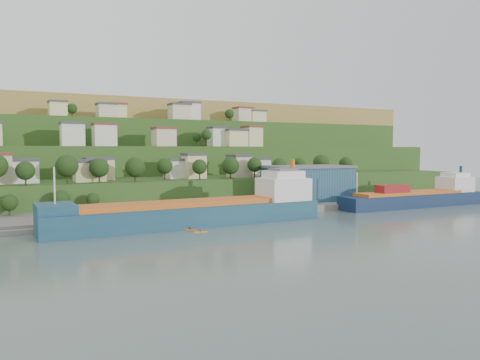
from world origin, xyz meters
TOP-DOWN VIEW (x-y plane):
  - ground at (0.00, 0.00)m, footprint 500.00×500.00m
  - quay at (20.00, 28.00)m, footprint 220.00×26.00m
  - pebble_beach at (-55.00, 22.00)m, footprint 40.00×18.00m
  - hillside at (-0.01, 168.69)m, footprint 360.00×211.32m
  - cargo_ship_near at (-14.06, 7.62)m, footprint 77.83×14.33m
  - cargo_ship_far at (72.80, 10.36)m, footprint 60.73×11.21m
  - warehouse at (38.47, 31.00)m, footprint 33.10×22.66m
  - caravan at (-50.84, 22.87)m, footprint 6.91×5.08m
  - dinghy at (-46.64, 16.96)m, footprint 3.63×1.48m
  - kayak_orange at (-18.92, 1.13)m, footprint 3.10×1.49m
  - kayak_yellow at (-17.99, -3.40)m, footprint 3.52×0.94m

SIDE VIEW (x-z plane):
  - ground at x=0.00m, z-range 0.00..0.00m
  - quay at x=20.00m, z-range -2.00..2.00m
  - pebble_beach at x=-55.00m, z-range -1.20..1.20m
  - hillside at x=-0.01m, z-range -47.92..48.08m
  - kayak_orange at x=-18.92m, z-range -0.16..0.61m
  - kayak_yellow at x=-17.99m, z-range -0.18..0.69m
  - dinghy at x=-46.64m, z-range 1.20..1.92m
  - cargo_ship_far at x=72.80m, z-range -5.63..10.82m
  - caravan at x=-50.84m, z-range 1.20..4.18m
  - cargo_ship_near at x=-14.06m, z-range -6.78..13.15m
  - warehouse at x=38.47m, z-range 2.03..14.83m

